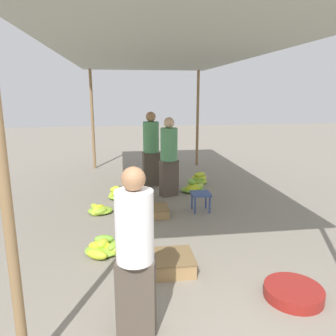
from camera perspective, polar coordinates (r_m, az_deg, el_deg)
name	(u,v)px	position (r m, az deg, el deg)	size (l,w,h in m)	color
canopy_post_front_left	(7,204)	(2.53, -26.29, -5.68)	(0.08, 0.08, 2.78)	olive
canopy_post_back_left	(93,120)	(9.58, -13.01, 8.11)	(0.08, 0.08, 2.78)	olive
canopy_post_back_right	(198,119)	(9.80, 5.17, 8.48)	(0.08, 0.08, 2.78)	olive
canopy_tarp	(161,54)	(5.98, -1.24, 19.25)	(3.44, 7.63, 0.04)	#9EA399
vendor_foreground	(135,251)	(2.93, -5.75, -14.21)	(0.39, 0.39, 1.56)	#4C4238
stool	(201,196)	(6.07, 5.73, -4.90)	(0.34, 0.34, 0.35)	#384C84
basin_black	(293,292)	(3.97, 21.00, -19.57)	(0.62, 0.62, 0.12)	maroon
banana_pile_left_0	(99,210)	(6.13, -11.92, -7.14)	(0.45, 0.56, 0.16)	#C0D12A
banana_pile_left_1	(119,194)	(6.87, -8.55, -4.53)	(0.54, 0.45, 0.26)	#BED02A
banana_pile_left_2	(104,248)	(4.68, -11.11, -13.47)	(0.55, 0.55, 0.20)	#B6CD2C
banana_pile_right_0	(193,188)	(7.28, 4.43, -3.43)	(0.58, 0.44, 0.27)	#94BF32
banana_pile_right_1	(199,179)	(7.94, 5.44, -1.97)	(0.43, 0.37, 0.29)	yellow
crate_near	(172,263)	(4.19, 0.76, -16.18)	(0.53, 0.53, 0.20)	#9E7A4C
crate_mid	(155,211)	(5.89, -2.32, -7.51)	(0.48, 0.48, 0.16)	#9E7A4C
crate_far	(144,199)	(6.54, -4.22, -5.38)	(0.38, 0.38, 0.18)	olive
shopper_walking_mid	(151,148)	(7.59, -2.96, 3.50)	(0.42, 0.42, 1.73)	#4C4238
shopper_walking_far	(169,156)	(6.81, 0.17, 2.12)	(0.45, 0.45, 1.66)	#4C4238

